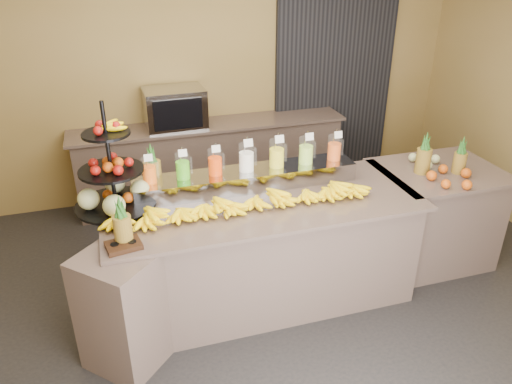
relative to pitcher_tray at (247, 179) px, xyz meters
name	(u,v)px	position (x,y,z in m)	size (l,w,h in m)	color
ground	(274,317)	(0.05, -0.58, -1.01)	(6.00, 6.00, 0.00)	black
room_envelope	(268,65)	(0.24, 0.21, 0.87)	(6.04, 5.02, 2.82)	olive
buffet_counter	(251,255)	(-0.06, -0.32, -0.54)	(2.75, 1.25, 0.93)	gray
right_counter	(432,215)	(1.75, -0.18, -0.54)	(1.08, 0.88, 0.93)	gray
back_ledge	(212,161)	(0.05, 1.67, -0.54)	(3.10, 0.55, 0.93)	gray
pitcher_tray	(247,179)	(0.00, 0.00, 0.00)	(1.85, 0.30, 0.15)	gray
juice_pitcher_orange_a	(149,172)	(-0.78, 0.00, 0.17)	(0.11, 0.11, 0.27)	silver
juice_pitcher_green	(183,168)	(-0.52, 0.00, 0.17)	(0.11, 0.12, 0.28)	silver
juice_pitcher_orange_b	(215,164)	(-0.26, 0.00, 0.17)	(0.12, 0.12, 0.28)	silver
juice_pitcher_milk	(246,159)	(0.00, 0.00, 0.18)	(0.13, 0.13, 0.30)	silver
juice_pitcher_lemon	(277,155)	(0.26, 0.00, 0.18)	(0.13, 0.13, 0.31)	silver
juice_pitcher_lime	(306,152)	(0.52, 0.00, 0.18)	(0.12, 0.13, 0.30)	silver
juice_pitcher_orange_c	(334,149)	(0.78, 0.00, 0.17)	(0.12, 0.12, 0.28)	silver
banana_heap	(244,200)	(-0.12, -0.35, -0.01)	(2.09, 0.19, 0.17)	yellow
fruit_stand	(119,184)	(-1.02, -0.09, 0.14)	(0.75, 0.75, 0.85)	black
condiment_caddy	(124,245)	(-1.04, -0.64, -0.06)	(0.23, 0.17, 0.03)	black
pineapple_left_a	(122,226)	(-1.03, -0.58, 0.06)	(0.12, 0.12, 0.37)	brown
pineapple_left_b	(153,173)	(-0.74, 0.16, 0.08)	(0.14, 0.14, 0.42)	brown
right_fruit_pile	(445,170)	(1.69, -0.32, 0.00)	(0.42, 0.40, 0.22)	brown
oven_warmer	(175,108)	(-0.33, 1.67, 0.14)	(0.64, 0.45, 0.43)	gray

